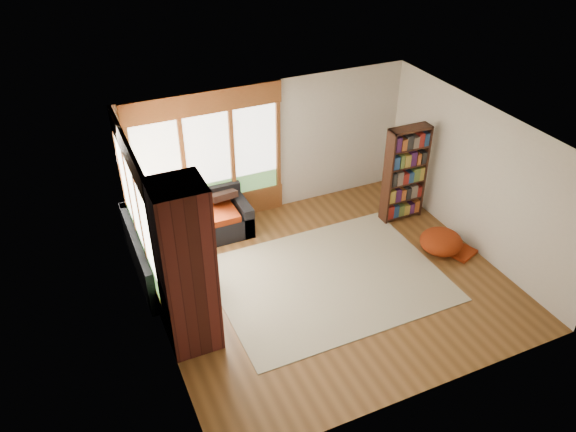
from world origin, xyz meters
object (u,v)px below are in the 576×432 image
object	(u,v)px
brick_chimney	(186,269)
bookshelf	(405,174)
pouf	(441,241)
area_rug	(329,279)
sectional_sofa	(185,240)
dog_brindle	(191,244)
dog_tan	(183,212)

from	to	relation	value
brick_chimney	bookshelf	bearing A→B (deg)	18.54
pouf	bookshelf	bearing A→B (deg)	91.11
area_rug	pouf	world-z (taller)	pouf
sectional_sofa	dog_brindle	distance (m)	0.92
dog_brindle	dog_tan	bearing A→B (deg)	-42.69
area_rug	dog_tan	world-z (taller)	dog_tan
dog_brindle	bookshelf	bearing A→B (deg)	-121.18
bookshelf	pouf	size ratio (longest dim) A/B	2.51
dog_tan	dog_brindle	distance (m)	0.88
area_rug	pouf	distance (m)	2.17
bookshelf	brick_chimney	bearing A→B (deg)	-161.46
area_rug	dog_brindle	size ratio (longest dim) A/B	4.00
area_rug	pouf	xyz separation A→B (m)	(2.16, -0.10, 0.21)
brick_chimney	dog_tan	world-z (taller)	brick_chimney
area_rug	sectional_sofa	bearing A→B (deg)	139.87
area_rug	bookshelf	world-z (taller)	bookshelf
dog_tan	dog_brindle	bearing A→B (deg)	-118.07
sectional_sofa	bookshelf	xyz separation A→B (m)	(4.09, -0.52, 0.63)
pouf	dog_brindle	bearing A→B (deg)	167.15
sectional_sofa	brick_chimney	bearing A→B (deg)	-100.58
area_rug	dog_tan	size ratio (longest dim) A/B	3.17
pouf	dog_brindle	world-z (taller)	dog_brindle
sectional_sofa	dog_tan	bearing A→B (deg)	59.21
sectional_sofa	pouf	bearing A→B (deg)	-21.38
sectional_sofa	dog_tan	world-z (taller)	dog_tan
brick_chimney	area_rug	distance (m)	2.76
brick_chimney	sectional_sofa	xyz separation A→B (m)	(0.45, 2.05, -1.00)
dog_brindle	area_rug	bearing A→B (deg)	-147.70
area_rug	pouf	bearing A→B (deg)	-2.77
bookshelf	dog_tan	bearing A→B (deg)	171.58
bookshelf	dog_brindle	world-z (taller)	bookshelf
brick_chimney	sectional_sofa	size ratio (longest dim) A/B	1.18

